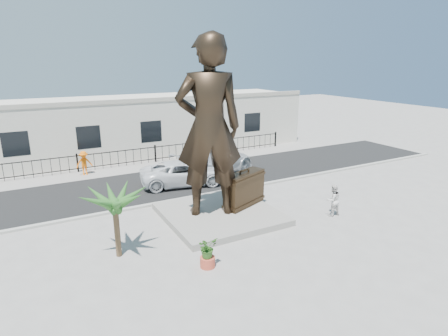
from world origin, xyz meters
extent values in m
plane|color=#9E9991|center=(0.00, 0.00, 0.00)|extent=(100.00, 100.00, 0.00)
cube|color=black|center=(0.00, 8.00, 0.01)|extent=(40.00, 7.00, 0.01)
cube|color=#A5A399|center=(0.00, 4.50, 0.06)|extent=(40.00, 0.25, 0.12)
cube|color=#9E9991|center=(0.00, 12.00, 0.01)|extent=(40.00, 2.50, 0.02)
cube|color=gray|center=(-0.50, 1.50, 0.15)|extent=(5.20, 5.20, 0.30)
cube|color=black|center=(0.00, 12.80, 0.60)|extent=(22.00, 0.10, 1.20)
cube|color=silver|center=(0.00, 17.00, 2.20)|extent=(28.00, 7.00, 4.40)
imported|color=black|center=(-0.97, 1.64, 4.44)|extent=(3.49, 2.82, 8.28)
cube|color=#302214|center=(0.95, 1.63, 1.16)|extent=(2.55, 1.64, 1.72)
imported|color=silver|center=(4.47, -0.96, 0.80)|extent=(0.82, 0.65, 1.61)
imported|color=white|center=(-0.12, 6.92, 0.74)|extent=(5.65, 3.44, 1.47)
imported|color=silver|center=(2.55, 8.11, 0.90)|extent=(6.58, 4.35, 1.77)
imported|color=orange|center=(-5.19, 11.88, 0.83)|extent=(1.08, 0.66, 1.61)
cylinder|color=#C24933|center=(-3.04, -2.34, 0.20)|extent=(0.56, 0.56, 0.40)
imported|color=#2E5E1E|center=(-3.04, -2.34, 0.79)|extent=(0.83, 0.76, 0.79)
camera|label=1|loc=(-8.38, -13.49, 7.44)|focal=30.00mm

